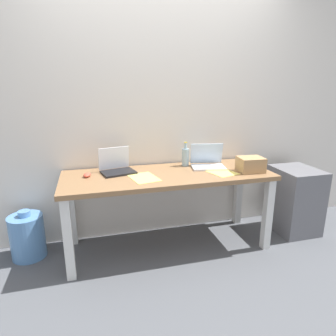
% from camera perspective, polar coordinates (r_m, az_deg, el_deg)
% --- Properties ---
extents(ground_plane, '(8.00, 8.00, 0.00)m').
position_cam_1_polar(ground_plane, '(2.94, -0.00, -14.74)').
color(ground_plane, '#515459').
extents(back_wall, '(5.20, 0.08, 2.60)m').
position_cam_1_polar(back_wall, '(2.93, -2.10, 12.00)').
color(back_wall, silver).
rests_on(back_wall, ground).
extents(desk, '(1.87, 0.68, 0.73)m').
position_cam_1_polar(desk, '(2.67, -0.00, -3.01)').
color(desk, olive).
rests_on(desk, ground).
extents(laptop_left, '(0.33, 0.29, 0.22)m').
position_cam_1_polar(laptop_left, '(2.70, -9.89, 0.15)').
color(laptop_left, black).
rests_on(laptop_left, desk).
extents(laptop_right, '(0.35, 0.28, 0.22)m').
position_cam_1_polar(laptop_right, '(2.86, 7.69, 1.13)').
color(laptop_right, silver).
rests_on(laptop_right, desk).
extents(beer_bottle, '(0.07, 0.07, 0.24)m').
position_cam_1_polar(beer_bottle, '(2.88, 3.39, 2.24)').
color(beer_bottle, '#99B7C1').
rests_on(beer_bottle, desk).
extents(computer_mouse, '(0.09, 0.11, 0.03)m').
position_cam_1_polar(computer_mouse, '(2.64, -15.40, -1.30)').
color(computer_mouse, '#D84C38').
rests_on(computer_mouse, desk).
extents(cardboard_box, '(0.24, 0.21, 0.13)m').
position_cam_1_polar(cardboard_box, '(2.79, 15.71, 0.67)').
color(cardboard_box, tan).
rests_on(cardboard_box, desk).
extents(paper_sheet_front_right, '(0.28, 0.34, 0.00)m').
position_cam_1_polar(paper_sheet_front_right, '(2.73, 10.15, -0.73)').
color(paper_sheet_front_right, '#F4E06B').
rests_on(paper_sheet_front_right, desk).
extents(paper_yellow_folder, '(0.27, 0.33, 0.00)m').
position_cam_1_polar(paper_yellow_folder, '(2.52, -4.71, -1.90)').
color(paper_yellow_folder, '#F4E06B').
rests_on(paper_yellow_folder, desk).
extents(water_cooler_jug, '(0.29, 0.29, 0.44)m').
position_cam_1_polar(water_cooler_jug, '(2.96, -25.59, -11.83)').
color(water_cooler_jug, '#598CC6').
rests_on(water_cooler_jug, ground).
extents(filing_cabinet, '(0.40, 0.48, 0.67)m').
position_cam_1_polar(filing_cabinet, '(3.36, 23.28, -5.69)').
color(filing_cabinet, slate).
rests_on(filing_cabinet, ground).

